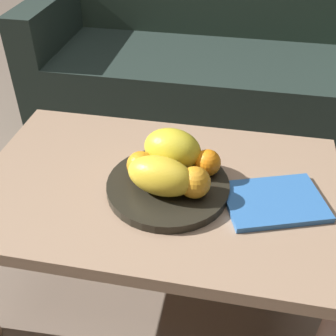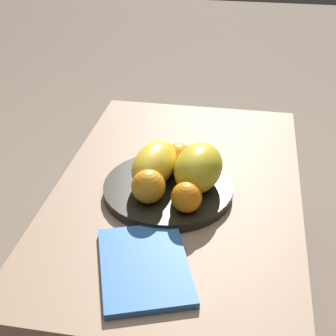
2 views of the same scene
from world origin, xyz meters
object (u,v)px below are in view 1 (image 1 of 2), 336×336
melon_smaller_beside (172,149)px  orange_right (195,182)px  magazine (274,201)px  fruit_bowl (168,186)px  melon_large_front (161,176)px  orange_front (208,163)px  orange_left (141,165)px  couch (210,66)px  banana_bunch (171,162)px  coffee_table (158,198)px

melon_smaller_beside → orange_right: size_ratio=1.96×
magazine → fruit_bowl: bearing=160.5°
melon_large_front → magazine: melon_large_front is taller
orange_front → orange_right: 0.10m
fruit_bowl → orange_left: (-0.08, 0.01, 0.05)m
couch → melon_smaller_beside: (0.00, -1.05, 0.22)m
melon_large_front → orange_front: melon_large_front is taller
banana_bunch → orange_left: bearing=-149.3°
fruit_bowl → melon_smaller_beside: bearing=91.9°
coffee_table → magazine: size_ratio=4.01×
melon_large_front → banana_bunch: bearing=85.0°
banana_bunch → orange_right: bearing=-49.4°
coffee_table → orange_front: (0.13, 0.04, 0.11)m
banana_bunch → melon_large_front: bearing=-95.0°
couch → orange_front: size_ratio=23.30×
coffee_table → couch: (0.03, 1.10, -0.09)m
couch → melon_smaller_beside: couch is taller
orange_left → fruit_bowl: bearing=-10.3°
couch → orange_right: couch is taller
orange_front → orange_right: (-0.02, -0.09, 0.00)m
coffee_table → orange_front: bearing=17.3°
melon_large_front → melon_smaller_beside: melon_smaller_beside is taller
melon_large_front → magazine: (0.29, 0.04, -0.07)m
couch → fruit_bowl: bearing=-89.8°
orange_front → banana_bunch: size_ratio=0.45×
coffee_table → banana_bunch: banana_bunch is taller
orange_front → magazine: bearing=-18.5°
orange_right → melon_large_front: bearing=-178.8°
fruit_bowl → banana_bunch: (-0.00, 0.06, 0.04)m
orange_right → banana_bunch: orange_right is taller
couch → orange_front: couch is taller
fruit_bowl → orange_front: 0.12m
fruit_bowl → orange_front: (0.10, 0.06, 0.05)m
couch → orange_right: 1.18m
fruit_bowl → magazine: size_ratio=1.32×
coffee_table → orange_left: 0.12m
fruit_bowl → orange_left: 0.09m
orange_left → melon_smaller_beside: bearing=39.6°
orange_front → orange_left: 0.18m
coffee_table → orange_left: bearing=-172.2°
coffee_table → melon_smaller_beside: (0.03, 0.06, 0.13)m
couch → banana_bunch: 1.08m
magazine → orange_left: bearing=158.3°
fruit_bowl → melon_large_front: bearing=-107.8°
melon_smaller_beside → orange_right: 0.14m
fruit_bowl → melon_smaller_beside: (-0.00, 0.08, 0.07)m
couch → orange_left: couch is taller
couch → banana_bunch: (0.00, -1.06, 0.19)m
couch → fruit_bowl: couch is taller
couch → orange_right: size_ratio=20.63×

